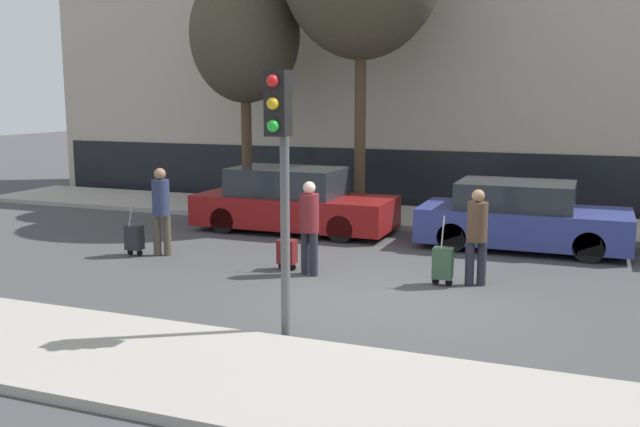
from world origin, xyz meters
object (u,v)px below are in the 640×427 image
(trolley_center, at_px, (287,252))
(pedestrian_right, at_px, (477,232))
(parked_car_0, at_px, (292,202))
(pedestrian_center, at_px, (309,222))
(trolley_left, at_px, (134,238))
(trolley_right, at_px, (443,263))
(traffic_light, at_px, (281,150))
(parked_car_1, at_px, (521,217))
(pedestrian_left, at_px, (161,206))
(bare_tree_down_street, at_px, (245,36))

(trolley_center, xyz_separation_m, pedestrian_right, (3.36, 0.17, 0.58))
(parked_car_0, relative_size, pedestrian_center, 2.77)
(trolley_left, bearing_deg, trolley_center, 0.38)
(trolley_left, bearing_deg, parked_car_0, 61.29)
(trolley_right, distance_m, traffic_light, 4.24)
(parked_car_1, xyz_separation_m, trolley_right, (-0.90, -3.47, -0.27))
(trolley_left, relative_size, trolley_right, 0.96)
(parked_car_0, xyz_separation_m, pedestrian_left, (-1.39, -3.26, 0.30))
(pedestrian_left, distance_m, trolley_center, 2.85)
(traffic_light, bearing_deg, pedestrian_center, 106.22)
(pedestrian_center, bearing_deg, trolley_center, -179.94)
(parked_car_1, height_order, pedestrian_center, pedestrian_center)
(trolley_right, height_order, traffic_light, traffic_light)
(pedestrian_right, xyz_separation_m, traffic_light, (-1.89, -3.63, 1.55))
(trolley_left, distance_m, traffic_light, 6.23)
(parked_car_1, distance_m, trolley_center, 5.09)
(trolley_left, height_order, bare_tree_down_street, bare_tree_down_street)
(trolley_center, distance_m, pedestrian_right, 3.41)
(pedestrian_left, relative_size, pedestrian_right, 1.07)
(pedestrian_right, bearing_deg, pedestrian_center, 165.14)
(parked_car_0, bearing_deg, traffic_light, -67.53)
(trolley_center, bearing_deg, traffic_light, -67.01)
(bare_tree_down_street, bearing_deg, pedestrian_left, -80.22)
(pedestrian_center, bearing_deg, pedestrian_left, -166.27)
(trolley_left, height_order, pedestrian_right, pedestrian_right)
(pedestrian_left, relative_size, traffic_light, 0.50)
(parked_car_1, xyz_separation_m, traffic_light, (-2.28, -6.89, 1.82))
(parked_car_1, bearing_deg, pedestrian_left, -153.50)
(pedestrian_left, distance_m, traffic_light, 5.78)
(trolley_center, relative_size, trolley_right, 0.93)
(parked_car_1, relative_size, bare_tree_down_street, 0.66)
(traffic_light, bearing_deg, parked_car_1, 71.68)
(pedestrian_center, bearing_deg, bare_tree_down_street, 145.77)
(parked_car_0, relative_size, traffic_light, 1.34)
(trolley_center, xyz_separation_m, trolley_right, (2.85, -0.04, 0.04))
(parked_car_0, relative_size, parked_car_1, 1.10)
(pedestrian_center, relative_size, trolley_right, 1.41)
(parked_car_1, bearing_deg, parked_car_0, 179.93)
(parked_car_0, distance_m, bare_tree_down_street, 5.18)
(pedestrian_left, bearing_deg, trolley_right, -24.14)
(pedestrian_left, relative_size, bare_tree_down_street, 0.27)
(parked_car_1, bearing_deg, traffic_light, -108.32)
(trolley_center, distance_m, bare_tree_down_street, 8.12)
(traffic_light, bearing_deg, parked_car_0, 112.47)
(parked_car_1, height_order, trolley_center, parked_car_1)
(pedestrian_left, bearing_deg, trolley_left, -179.94)
(trolley_left, relative_size, trolley_center, 1.04)
(parked_car_0, bearing_deg, trolley_right, -39.41)
(pedestrian_center, xyz_separation_m, trolley_center, (-0.52, 0.19, -0.61))
(parked_car_0, distance_m, pedestrian_left, 3.55)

